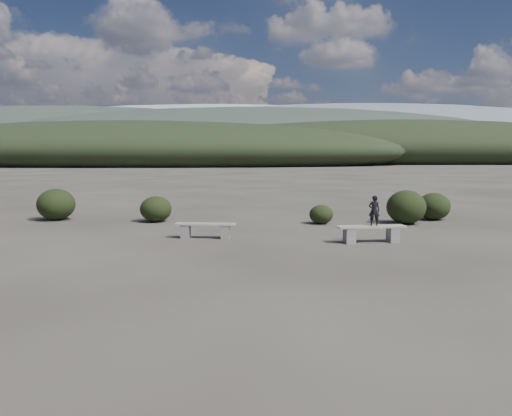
{
  "coord_description": "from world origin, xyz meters",
  "views": [
    {
      "loc": [
        -0.57,
        -9.42,
        2.55
      ],
      "look_at": [
        -0.48,
        3.5,
        1.1
      ],
      "focal_mm": 35.0,
      "sensor_mm": 36.0,
      "label": 1
    }
  ],
  "objects": [
    {
      "name": "ground",
      "position": [
        0.0,
        0.0,
        0.0
      ],
      "size": [
        1200.0,
        1200.0,
        0.0
      ],
      "primitive_type": "plane",
      "color": "#312C26",
      "rests_on": "ground"
    },
    {
      "name": "bench_left",
      "position": [
        -1.96,
        5.23,
        0.27
      ],
      "size": [
        1.83,
        0.53,
        0.45
      ],
      "rotation": [
        0.0,
        0.0,
        -0.09
      ],
      "color": "slate",
      "rests_on": "ground"
    },
    {
      "name": "bench_right",
      "position": [
        2.8,
        4.49,
        0.29
      ],
      "size": [
        1.97,
        0.67,
        0.48
      ],
      "rotation": [
        0.0,
        0.0,
        0.14
      ],
      "color": "slate",
      "rests_on": "ground"
    },
    {
      "name": "seated_person",
      "position": [
        2.86,
        4.5,
        0.91
      ],
      "size": [
        0.34,
        0.25,
        0.86
      ],
      "primitive_type": "imported",
      "rotation": [
        0.0,
        0.0,
        3.0
      ],
      "color": "black",
      "rests_on": "bench_right"
    },
    {
      "name": "shrub_a",
      "position": [
        -4.12,
        8.79,
        0.47
      ],
      "size": [
        1.16,
        1.16,
        0.95
      ],
      "primitive_type": "ellipsoid",
      "color": "black",
      "rests_on": "ground"
    },
    {
      "name": "shrub_c",
      "position": [
        1.89,
        8.21,
        0.34
      ],
      "size": [
        0.85,
        0.85,
        0.68
      ],
      "primitive_type": "ellipsoid",
      "color": "black",
      "rests_on": "ground"
    },
    {
      "name": "shrub_d",
      "position": [
        4.92,
        8.19,
        0.6
      ],
      "size": [
        1.38,
        1.38,
        1.21
      ],
      "primitive_type": "ellipsoid",
      "color": "black",
      "rests_on": "ground"
    },
    {
      "name": "shrub_e",
      "position": [
        6.28,
        9.25,
        0.51
      ],
      "size": [
        1.23,
        1.23,
        1.03
      ],
      "primitive_type": "ellipsoid",
      "color": "black",
      "rests_on": "ground"
    },
    {
      "name": "shrub_f",
      "position": [
        -7.98,
        9.32,
        0.59
      ],
      "size": [
        1.4,
        1.4,
        1.18
      ],
      "primitive_type": "ellipsoid",
      "color": "black",
      "rests_on": "ground"
    },
    {
      "name": "mountain_ridges",
      "position": [
        -7.48,
        339.06,
        10.84
      ],
      "size": [
        500.0,
        400.0,
        56.0
      ],
      "color": "black",
      "rests_on": "ground"
    }
  ]
}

